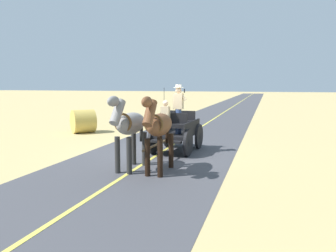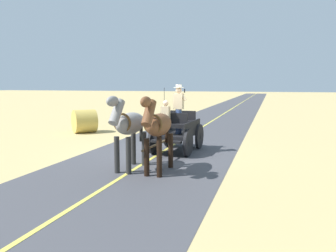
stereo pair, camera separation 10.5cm
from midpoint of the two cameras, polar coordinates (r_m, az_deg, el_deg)
ground_plane at (r=12.40m, az=-1.28°, el=-4.50°), size 200.00×200.00×0.00m
road_surface at (r=12.39m, az=-1.28°, el=-4.48°), size 5.34×160.00×0.01m
road_centre_stripe at (r=12.39m, az=-1.28°, el=-4.46°), size 0.12×160.00×0.00m
horse_drawn_carriage at (r=12.37m, az=1.24°, el=-0.68°), size 1.52×4.51×2.50m
horse_near_side at (r=9.33m, az=-1.96°, el=-0.13°), size 0.57×2.13×2.21m
horse_off_side at (r=9.70m, az=-6.93°, el=0.10°), size 0.62×2.13×2.21m
hay_bale at (r=17.76m, az=-14.52°, el=0.79°), size 1.63×1.62×1.20m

